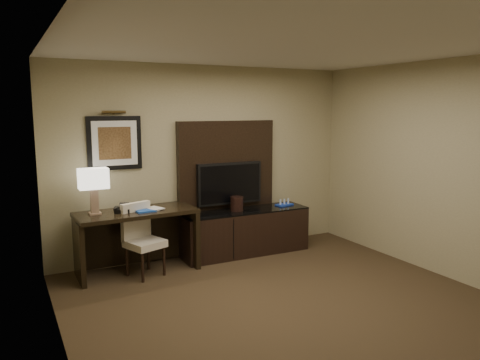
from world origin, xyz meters
TOP-DOWN VIEW (x-y plane):
  - floor at (0.00, 0.00)m, footprint 4.50×5.00m
  - ceiling at (0.00, 0.00)m, footprint 4.50×5.00m
  - wall_back at (0.00, 2.50)m, footprint 4.50×0.01m
  - wall_left at (-2.25, 0.00)m, footprint 0.01×5.00m
  - wall_right at (2.25, 0.00)m, footprint 0.01×5.00m
  - desk at (-1.14, 2.10)m, footprint 1.54×0.72m
  - credenza at (0.45, 2.15)m, footprint 1.88×0.55m
  - tv_wall_panel at (0.30, 2.44)m, footprint 1.50×0.12m
  - tv at (0.30, 2.34)m, footprint 1.00×0.08m
  - artwork at (-1.30, 2.48)m, footprint 0.70×0.04m
  - picture_light at (-1.30, 2.44)m, footprint 0.04×0.04m
  - desk_chair at (-1.10, 1.91)m, footprint 0.55×0.59m
  - table_lamp at (-1.65, 2.15)m, footprint 0.38×0.22m
  - desk_phone at (-1.32, 2.10)m, footprint 0.23×0.22m
  - blue_folder at (-1.05, 2.08)m, footprint 0.26×0.33m
  - book at (-0.99, 2.04)m, footprint 0.17×0.08m
  - ice_bucket at (0.33, 2.15)m, footprint 0.21×0.21m
  - minibar_tray at (1.14, 2.16)m, footprint 0.28×0.20m

SIDE VIEW (x-z plane):
  - floor at x=0.00m, z-range -0.01..0.00m
  - credenza at x=0.45m, z-range 0.00..0.65m
  - desk at x=-1.14m, z-range 0.00..0.81m
  - desk_chair at x=-1.10m, z-range 0.00..0.86m
  - minibar_tray at x=1.14m, z-range 0.65..0.74m
  - ice_bucket at x=0.33m, z-range 0.65..0.85m
  - blue_folder at x=-1.05m, z-range 0.81..0.83m
  - desk_phone at x=-1.32m, z-range 0.81..0.90m
  - book at x=-0.99m, z-range 0.81..1.04m
  - tv at x=0.30m, z-range 0.72..1.32m
  - table_lamp at x=-1.65m, z-range 0.81..1.41m
  - tv_wall_panel at x=0.30m, z-range 0.62..1.92m
  - wall_back at x=0.00m, z-range 0.00..2.70m
  - wall_left at x=-2.25m, z-range 0.00..2.70m
  - wall_right at x=2.25m, z-range 0.00..2.70m
  - artwork at x=-1.30m, z-range 1.30..2.00m
  - picture_light at x=-1.30m, z-range 1.90..2.20m
  - ceiling at x=0.00m, z-range 2.70..2.71m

